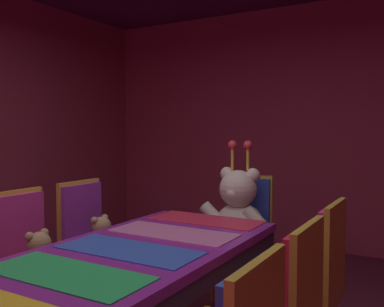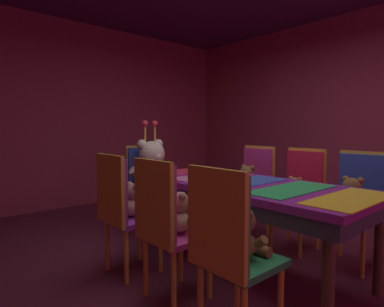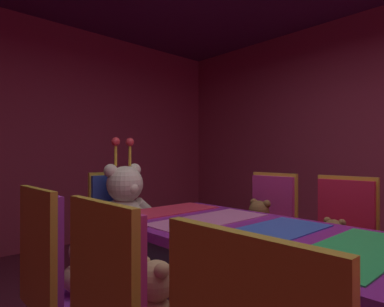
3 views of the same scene
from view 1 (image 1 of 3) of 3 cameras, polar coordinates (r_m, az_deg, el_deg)
The scene contains 10 objects.
wall_back at distance 5.11m, azimuth 14.49°, elevation 3.50°, with size 5.20×0.12×2.80m, color #99334C.
banquet_table at distance 2.32m, azimuth -8.44°, elevation -14.72°, with size 0.90×2.02×0.75m.
chair_left_1 at distance 2.92m, azimuth -21.49°, elevation -12.26°, with size 0.42×0.41×0.98m.
teddy_left_1 at distance 2.81m, azimuth -19.60°, elevation -13.04°, with size 0.24×0.31×0.30m.
chair_left_2 at distance 3.30m, azimuth -13.78°, elevation -10.34°, with size 0.42×0.41×0.98m.
teddy_left_2 at distance 3.21m, azimuth -11.89°, elevation -11.00°, with size 0.23×0.30×0.29m.
chair_right_2 at distance 2.47m, azimuth 16.59°, elevation -15.07°, with size 0.42×0.41×0.98m.
teddy_right_2 at distance 2.50m, azimuth 13.22°, elevation -14.72°, with size 0.27×0.34×0.33m.
throne_chair at distance 3.63m, azimuth 7.15°, elevation -9.05°, with size 0.41×0.42×0.98m.
king_teddy_bear at distance 3.45m, azimuth 6.08°, elevation -7.57°, with size 0.64×0.49×0.82m.
Camera 1 is at (1.38, -1.72, 1.36)m, focal length 40.07 mm.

